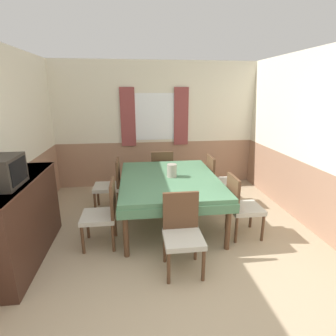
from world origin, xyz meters
TOP-DOWN VIEW (x-y plane):
  - ground_plane at (0.00, 0.00)m, footprint 16.00×16.00m
  - wall_back at (-0.00, 3.72)m, footprint 4.60×0.09m
  - wall_left at (-2.12, 1.85)m, footprint 0.05×4.10m
  - wall_right at (2.12, 1.85)m, footprint 0.05×4.10m
  - dining_table at (0.04, 1.94)m, footprint 1.50×1.94m
  - chair_right_near at (0.98, 1.39)m, footprint 0.44×0.44m
  - chair_head_near at (0.04, 0.78)m, footprint 0.44×0.44m
  - chair_left_far at (-0.91, 2.50)m, footprint 0.44×0.44m
  - chair_head_window at (0.04, 3.11)m, footprint 0.44×0.44m
  - chair_right_far at (0.98, 2.50)m, footprint 0.44×0.44m
  - chair_left_near at (-0.91, 1.39)m, footprint 0.44×0.44m
  - sideboard at (-1.86, 1.19)m, footprint 0.46×1.59m
  - tv at (-1.83, 0.99)m, footprint 0.29×0.47m
  - vase at (0.08, 1.97)m, footprint 0.15×0.15m

SIDE VIEW (x-z plane):
  - ground_plane at x=0.00m, z-range 0.00..0.00m
  - chair_right_near at x=0.98m, z-range 0.03..0.93m
  - chair_head_near at x=0.04m, z-range 0.03..0.93m
  - chair_left_far at x=-0.91m, z-range 0.03..0.93m
  - chair_head_window at x=0.04m, z-range 0.03..0.93m
  - chair_right_far at x=0.98m, z-range 0.03..0.93m
  - chair_left_near at x=-0.91m, z-range 0.03..0.93m
  - sideboard at x=-1.86m, z-range 0.01..1.03m
  - dining_table at x=0.04m, z-range 0.27..1.00m
  - vase at x=0.08m, z-range 0.73..0.93m
  - tv at x=-1.83m, z-range 1.03..1.35m
  - wall_left at x=-2.12m, z-range 0.00..2.60m
  - wall_right at x=2.12m, z-range 0.00..2.60m
  - wall_back at x=0.00m, z-range 0.01..2.61m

